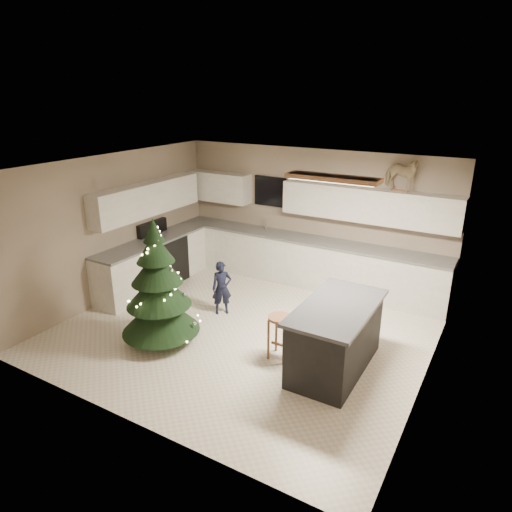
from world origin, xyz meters
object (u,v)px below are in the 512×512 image
rocking_horse (401,174)px  island (336,337)px  bar_stool (280,327)px  toddler (222,288)px  christmas_tree (158,293)px

rocking_horse → island: bearing=-166.3°
island → rocking_horse: rocking_horse is taller
island → bar_stool: 0.78m
island → rocking_horse: size_ratio=2.40×
toddler → christmas_tree: bearing=-146.3°
christmas_tree → toddler: size_ratio=2.08×
christmas_tree → toddler: bearing=76.8°
rocking_horse → christmas_tree: bearing=156.1°
christmas_tree → rocking_horse: 4.42m
toddler → rocking_horse: (2.31, 2.01, 1.83)m
toddler → rocking_horse: bearing=-2.1°
island → bar_stool: size_ratio=2.61×
bar_stool → christmas_tree: (-1.78, -0.49, 0.31)m
bar_stool → island: bearing=10.9°
christmas_tree → toddler: christmas_tree is taller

